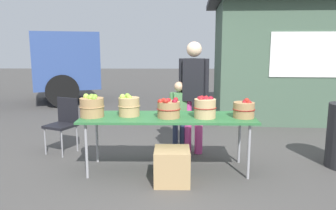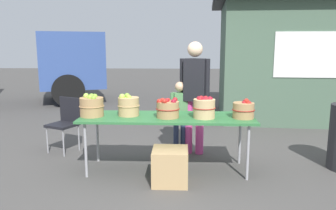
{
  "view_description": "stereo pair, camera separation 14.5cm",
  "coord_description": "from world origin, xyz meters",
  "px_view_note": "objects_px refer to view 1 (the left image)",
  "views": [
    {
      "loc": [
        0.06,
        -4.34,
        1.69
      ],
      "look_at": [
        0.0,
        0.3,
        0.85
      ],
      "focal_mm": 35.58,
      "sensor_mm": 36.0,
      "label": 1
    },
    {
      "loc": [
        0.2,
        -4.34,
        1.69
      ],
      "look_at": [
        0.0,
        0.3,
        0.85
      ],
      "focal_mm": 35.58,
      "sensor_mm": 36.0,
      "label": 2
    }
  ],
  "objects_px": {
    "apple_basket_red_2": "(244,109)",
    "child_customer": "(179,112)",
    "folding_chair": "(63,121)",
    "market_table": "(168,119)",
    "vendor_adult": "(194,89)",
    "apple_basket_red_1": "(205,107)",
    "apple_basket_green_1": "(129,106)",
    "apple_basket_red_0": "(169,109)",
    "produce_crate": "(172,166)",
    "apple_basket_green_0": "(92,106)"
  },
  "relations": [
    {
      "from": "vendor_adult",
      "to": "child_customer",
      "type": "height_order",
      "value": "vendor_adult"
    },
    {
      "from": "apple_basket_green_1",
      "to": "apple_basket_red_2",
      "type": "bearing_deg",
      "value": -3.55
    },
    {
      "from": "produce_crate",
      "to": "apple_basket_red_1",
      "type": "bearing_deg",
      "value": 40.62
    },
    {
      "from": "vendor_adult",
      "to": "folding_chair",
      "type": "distance_m",
      "value": 2.12
    },
    {
      "from": "apple_basket_red_1",
      "to": "market_table",
      "type": "bearing_deg",
      "value": 171.43
    },
    {
      "from": "apple_basket_green_1",
      "to": "folding_chair",
      "type": "distance_m",
      "value": 1.42
    },
    {
      "from": "apple_basket_red_2",
      "to": "apple_basket_red_0",
      "type": "bearing_deg",
      "value": -179.55
    },
    {
      "from": "market_table",
      "to": "apple_basket_red_2",
      "type": "xyz_separation_m",
      "value": [
        1.0,
        -0.06,
        0.16
      ]
    },
    {
      "from": "apple_basket_green_0",
      "to": "apple_basket_red_0",
      "type": "relative_size",
      "value": 1.06
    },
    {
      "from": "apple_basket_red_2",
      "to": "child_customer",
      "type": "xyz_separation_m",
      "value": [
        -0.84,
        0.77,
        -0.2
      ]
    },
    {
      "from": "market_table",
      "to": "apple_basket_green_1",
      "type": "xyz_separation_m",
      "value": [
        -0.52,
        0.03,
        0.17
      ]
    },
    {
      "from": "apple_basket_green_1",
      "to": "apple_basket_red_2",
      "type": "distance_m",
      "value": 1.52
    },
    {
      "from": "apple_basket_red_1",
      "to": "produce_crate",
      "type": "bearing_deg",
      "value": -139.38
    },
    {
      "from": "apple_basket_green_0",
      "to": "vendor_adult",
      "type": "bearing_deg",
      "value": 28.54
    },
    {
      "from": "vendor_adult",
      "to": "folding_chair",
      "type": "relative_size",
      "value": 2.02
    },
    {
      "from": "apple_basket_red_0",
      "to": "apple_basket_green_0",
      "type": "bearing_deg",
      "value": 177.63
    },
    {
      "from": "market_table",
      "to": "apple_basket_green_0",
      "type": "relative_size",
      "value": 6.93
    },
    {
      "from": "apple_basket_red_0",
      "to": "apple_basket_green_1",
      "type": "bearing_deg",
      "value": 169.13
    },
    {
      "from": "apple_basket_green_1",
      "to": "apple_basket_red_0",
      "type": "xyz_separation_m",
      "value": [
        0.53,
        -0.1,
        -0.01
      ]
    },
    {
      "from": "apple_basket_red_2",
      "to": "folding_chair",
      "type": "bearing_deg",
      "value": 162.53
    },
    {
      "from": "vendor_adult",
      "to": "produce_crate",
      "type": "xyz_separation_m",
      "value": [
        -0.33,
        -1.17,
        -0.81
      ]
    },
    {
      "from": "apple_basket_green_0",
      "to": "vendor_adult",
      "type": "xyz_separation_m",
      "value": [
        1.39,
        0.76,
        0.14
      ]
    },
    {
      "from": "produce_crate",
      "to": "market_table",
      "type": "bearing_deg",
      "value": 97.66
    },
    {
      "from": "apple_basket_green_0",
      "to": "apple_basket_red_2",
      "type": "height_order",
      "value": "apple_basket_green_0"
    },
    {
      "from": "vendor_adult",
      "to": "folding_chair",
      "type": "height_order",
      "value": "vendor_adult"
    },
    {
      "from": "apple_basket_green_1",
      "to": "apple_basket_red_0",
      "type": "distance_m",
      "value": 0.54
    },
    {
      "from": "apple_basket_green_0",
      "to": "produce_crate",
      "type": "xyz_separation_m",
      "value": [
        1.06,
        -0.41,
        -0.67
      ]
    },
    {
      "from": "apple_basket_red_0",
      "to": "vendor_adult",
      "type": "xyz_separation_m",
      "value": [
        0.38,
        0.8,
        0.15
      ]
    },
    {
      "from": "apple_basket_red_1",
      "to": "folding_chair",
      "type": "xyz_separation_m",
      "value": [
        -2.15,
        0.85,
        -0.38
      ]
    },
    {
      "from": "apple_basket_red_0",
      "to": "apple_basket_red_1",
      "type": "xyz_separation_m",
      "value": [
        0.48,
        -0.0,
        0.02
      ]
    },
    {
      "from": "apple_basket_red_1",
      "to": "vendor_adult",
      "type": "bearing_deg",
      "value": 97.04
    },
    {
      "from": "produce_crate",
      "to": "apple_basket_red_0",
      "type": "bearing_deg",
      "value": 97.38
    },
    {
      "from": "folding_chair",
      "to": "market_table",
      "type": "bearing_deg",
      "value": -0.42
    },
    {
      "from": "apple_basket_red_1",
      "to": "apple_basket_red_2",
      "type": "bearing_deg",
      "value": 1.08
    },
    {
      "from": "vendor_adult",
      "to": "folding_chair",
      "type": "bearing_deg",
      "value": 7.69
    },
    {
      "from": "child_customer",
      "to": "apple_basket_green_1",
      "type": "bearing_deg",
      "value": 26.94
    },
    {
      "from": "vendor_adult",
      "to": "apple_basket_red_1",
      "type": "bearing_deg",
      "value": 106.04
    },
    {
      "from": "folding_chair",
      "to": "apple_basket_green_1",
      "type": "bearing_deg",
      "value": -8.51
    },
    {
      "from": "apple_basket_red_0",
      "to": "market_table",
      "type": "bearing_deg",
      "value": 99.14
    },
    {
      "from": "produce_crate",
      "to": "folding_chair",
      "type": "bearing_deg",
      "value": 144.79
    },
    {
      "from": "apple_basket_green_0",
      "to": "apple_basket_red_0",
      "type": "distance_m",
      "value": 1.02
    },
    {
      "from": "apple_basket_red_2",
      "to": "produce_crate",
      "type": "distance_m",
      "value": 1.2
    },
    {
      "from": "market_table",
      "to": "apple_basket_red_0",
      "type": "relative_size",
      "value": 7.34
    },
    {
      "from": "apple_basket_red_0",
      "to": "apple_basket_red_2",
      "type": "xyz_separation_m",
      "value": [
        0.99,
        0.01,
        -0.0
      ]
    },
    {
      "from": "apple_basket_green_0",
      "to": "vendor_adult",
      "type": "relative_size",
      "value": 0.19
    },
    {
      "from": "apple_basket_green_0",
      "to": "apple_basket_green_1",
      "type": "height_order",
      "value": "apple_basket_green_0"
    },
    {
      "from": "child_customer",
      "to": "produce_crate",
      "type": "height_order",
      "value": "child_customer"
    },
    {
      "from": "folding_chair",
      "to": "produce_crate",
      "type": "distance_m",
      "value": 2.13
    },
    {
      "from": "apple_basket_red_1",
      "to": "folding_chair",
      "type": "distance_m",
      "value": 2.34
    },
    {
      "from": "vendor_adult",
      "to": "market_table",
      "type": "bearing_deg",
      "value": 70.93
    }
  ]
}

